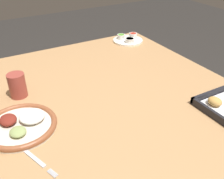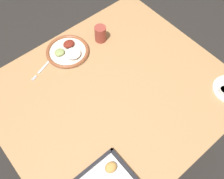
# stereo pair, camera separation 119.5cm
# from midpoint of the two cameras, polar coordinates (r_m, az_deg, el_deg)

# --- Properties ---
(ground_plane) EXTENTS (8.00, 8.00, 0.00)m
(ground_plane) POSITION_cam_midpoint_polar(r_m,az_deg,el_deg) (1.73, 15.54, -15.95)
(ground_plane) COLOR #282623
(dining_table) EXTENTS (1.19, 1.04, 0.74)m
(dining_table) POSITION_cam_midpoint_polar(r_m,az_deg,el_deg) (1.15, 22.94, -6.77)
(dining_table) COLOR #AD7F51
(dining_table) RESTS_ON ground_plane
(dinner_plate) EXTENTS (0.25, 0.25, 0.04)m
(dinner_plate) POSITION_cam_midpoint_polar(r_m,az_deg,el_deg) (1.13, 9.66, 7.33)
(dinner_plate) COLOR beige
(dinner_plate) RESTS_ON dining_table
(fork) EXTENTS (0.19, 0.08, 0.00)m
(fork) POSITION_cam_midpoint_polar(r_m,az_deg,el_deg) (1.06, 3.55, 3.00)
(fork) COLOR silver
(fork) RESTS_ON dining_table
(drinking_cup) EXTENTS (0.07, 0.07, 0.10)m
(drinking_cup) POSITION_cam_midpoint_polar(r_m,az_deg,el_deg) (1.21, 18.34, 11.90)
(drinking_cup) COLOR #993D33
(drinking_cup) RESTS_ON dining_table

